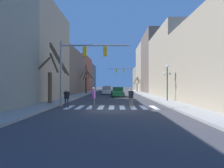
% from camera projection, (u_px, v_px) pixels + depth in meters
% --- Properties ---
extents(ground_plane, '(240.00, 240.00, 0.00)m').
position_uv_depth(ground_plane, '(111.00, 109.00, 13.55)').
color(ground_plane, '#38383D').
extents(sidewalk_left, '(2.13, 90.00, 0.15)m').
position_uv_depth(sidewalk_left, '(37.00, 108.00, 13.66)').
color(sidewalk_left, gray).
rests_on(sidewalk_left, ground_plane).
extents(sidewalk_right, '(2.13, 90.00, 0.15)m').
position_uv_depth(sidewalk_right, '(187.00, 109.00, 13.44)').
color(sidewalk_right, gray).
rests_on(sidewalk_right, ground_plane).
extents(building_row_left, '(6.00, 56.91, 12.12)m').
position_uv_depth(building_row_left, '(63.00, 69.00, 34.22)').
color(building_row_left, gray).
rests_on(building_row_left, ground_plane).
extents(building_row_right, '(6.00, 59.12, 13.50)m').
position_uv_depth(building_row_right, '(159.00, 68.00, 37.85)').
color(building_row_right, tan).
rests_on(building_row_right, ground_plane).
extents(crosswalk_stripes, '(7.65, 2.60, 0.01)m').
position_uv_depth(crosswalk_stripes, '(112.00, 107.00, 14.78)').
color(crosswalk_stripes, white).
rests_on(crosswalk_stripes, ground_plane).
extents(traffic_signal_near, '(6.17, 0.28, 5.82)m').
position_uv_depth(traffic_signal_near, '(81.00, 59.00, 15.53)').
color(traffic_signal_near, gray).
rests_on(traffic_signal_near, ground_plane).
extents(traffic_signal_far, '(6.22, 0.28, 6.32)m').
position_uv_depth(traffic_signal_far, '(125.00, 74.00, 43.86)').
color(traffic_signal_far, gray).
rests_on(traffic_signal_far, ground_plane).
extents(street_lamp_right_corner, '(0.95, 0.36, 3.97)m').
position_uv_depth(street_lamp_right_corner, '(167.00, 75.00, 19.40)').
color(street_lamp_right_corner, '#1E4C2D').
rests_on(street_lamp_right_corner, sidewalk_right).
extents(car_driving_toward_lane, '(1.99, 4.57, 1.53)m').
position_uv_depth(car_driving_toward_lane, '(107.00, 91.00, 34.42)').
color(car_driving_toward_lane, silver).
rests_on(car_driving_toward_lane, ground_plane).
extents(car_parked_right_near, '(1.98, 4.86, 1.53)m').
position_uv_depth(car_parked_right_near, '(118.00, 92.00, 27.98)').
color(car_parked_right_near, '#236B38').
rests_on(car_parked_right_near, ground_plane).
extents(car_driving_away_lane, '(2.11, 4.61, 1.54)m').
position_uv_depth(car_driving_away_lane, '(108.00, 89.00, 44.97)').
color(car_driving_away_lane, '#A38423').
rests_on(car_driving_away_lane, ground_plane).
extents(pedestrian_on_left_sidewalk, '(0.27, 0.75, 1.73)m').
position_uv_depth(pedestrian_on_left_sidewalk, '(93.00, 96.00, 13.91)').
color(pedestrian_on_left_sidewalk, '#4C4C51').
rests_on(pedestrian_on_left_sidewalk, ground_plane).
extents(pedestrian_waiting_at_curb, '(0.48, 0.63, 1.66)m').
position_uv_depth(pedestrian_waiting_at_curb, '(131.00, 96.00, 14.75)').
color(pedestrian_waiting_at_curb, '#7A705B').
rests_on(pedestrian_waiting_at_curb, ground_plane).
extents(pedestrian_crossing_street, '(0.65, 0.37, 1.59)m').
position_uv_depth(pedestrian_crossing_street, '(67.00, 96.00, 14.53)').
color(pedestrian_crossing_street, '#282D47').
rests_on(pedestrian_crossing_street, ground_plane).
extents(street_tree_right_mid, '(2.37, 3.12, 5.82)m').
position_uv_depth(street_tree_right_mid, '(86.00, 80.00, 35.08)').
color(street_tree_right_mid, brown).
rests_on(street_tree_right_mid, sidewalk_left).
extents(street_tree_left_far, '(2.00, 2.22, 3.97)m').
position_uv_depth(street_tree_left_far, '(137.00, 84.00, 46.06)').
color(street_tree_left_far, brown).
rests_on(street_tree_left_far, sidewalk_right).
extents(street_tree_right_near, '(3.24, 1.59, 5.86)m').
position_uv_depth(street_tree_right_near, '(52.00, 74.00, 16.76)').
color(street_tree_right_near, brown).
rests_on(street_tree_right_near, sidewalk_left).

